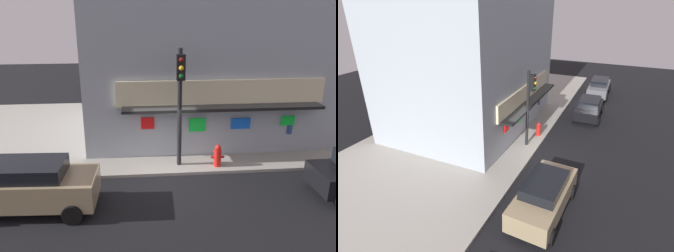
{
  "view_description": "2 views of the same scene",
  "coord_description": "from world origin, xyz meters",
  "views": [
    {
      "loc": [
        -1.07,
        -12.58,
        6.46
      ],
      "look_at": [
        0.17,
        1.37,
        1.59
      ],
      "focal_mm": 38.56,
      "sensor_mm": 36.0,
      "label": 1
    },
    {
      "loc": [
        -13.73,
        -4.32,
        8.52
      ],
      "look_at": [
        -0.09,
        1.88,
        1.47
      ],
      "focal_mm": 29.27,
      "sensor_mm": 36.0,
      "label": 2
    }
  ],
  "objects": [
    {
      "name": "ground_plane",
      "position": [
        0.0,
        0.0,
        0.0
      ],
      "size": [
        55.22,
        55.22,
        0.0
      ],
      "primitive_type": "plane",
      "color": "black"
    },
    {
      "name": "sidewalk",
      "position": [
        0.0,
        5.33,
        0.06
      ],
      "size": [
        36.81,
        10.66,
        0.12
      ],
      "primitive_type": "cube",
      "color": "#A39E93",
      "rests_on": "ground_plane"
    },
    {
      "name": "corner_building",
      "position": [
        2.41,
        5.61,
        4.59
      ],
      "size": [
        11.38,
        8.82,
        8.94
      ],
      "color": "#9EA8B2",
      "rests_on": "sidewalk"
    },
    {
      "name": "traffic_light",
      "position": [
        0.57,
        0.66,
        3.15
      ],
      "size": [
        0.32,
        0.58,
        4.71
      ],
      "color": "black",
      "rests_on": "sidewalk"
    },
    {
      "name": "fire_hydrant",
      "position": [
        2.1,
        0.5,
        0.56
      ],
      "size": [
        0.54,
        0.3,
        0.91
      ],
      "color": "red",
      "rests_on": "sidewalk"
    },
    {
      "name": "trash_can",
      "position": [
        -0.29,
        2.2,
        0.59
      ],
      "size": [
        0.51,
        0.51,
        0.94
      ],
      "primitive_type": "cylinder",
      "color": "#2D2D2D",
      "rests_on": "sidewalk"
    },
    {
      "name": "pedestrian",
      "position": [
        5.52,
        1.82,
        1.07
      ],
      "size": [
        0.53,
        0.54,
        1.74
      ],
      "color": "navy",
      "rests_on": "sidewalk"
    },
    {
      "name": "potted_plant_by_doorway",
      "position": [
        3.69,
        2.71,
        0.75
      ],
      "size": [
        0.76,
        0.76,
        1.06
      ],
      "color": "gray",
      "rests_on": "sidewalk"
    },
    {
      "name": "potted_plant_by_window",
      "position": [
        1.93,
        2.19,
        0.57
      ],
      "size": [
        0.53,
        0.53,
        0.79
      ],
      "color": "brown",
      "rests_on": "sidewalk"
    },
    {
      "name": "parked_car_tan",
      "position": [
        -4.58,
        -1.95,
        0.87
      ],
      "size": [
        4.36,
        2.18,
        1.67
      ],
      "color": "#9E8966",
      "rests_on": "ground_plane"
    }
  ]
}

